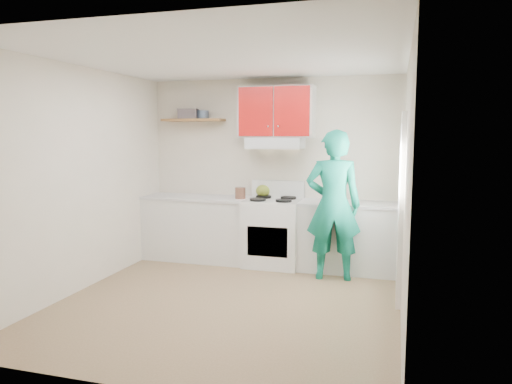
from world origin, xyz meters
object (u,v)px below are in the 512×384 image
(kettle, at_px, (263,191))
(person, at_px, (333,205))
(crock, at_px, (240,194))
(tin, at_px, (202,115))
(stove, at_px, (273,233))

(kettle, height_order, person, person)
(kettle, xyz_separation_m, crock, (-0.26, -0.27, -0.02))
(tin, relative_size, crock, 1.10)
(tin, relative_size, kettle, 0.93)
(kettle, bearing_deg, stove, -73.93)
(tin, xyz_separation_m, kettle, (0.90, 0.05, -1.09))
(kettle, bearing_deg, person, -55.41)
(stove, height_order, kettle, kettle)
(person, bearing_deg, stove, -33.16)
(crock, height_order, person, person)
(crock, bearing_deg, person, -15.56)
(crock, bearing_deg, kettle, 46.28)
(kettle, bearing_deg, crock, -158.52)
(crock, xyz_separation_m, person, (1.34, -0.37, -0.05))
(kettle, relative_size, person, 0.11)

